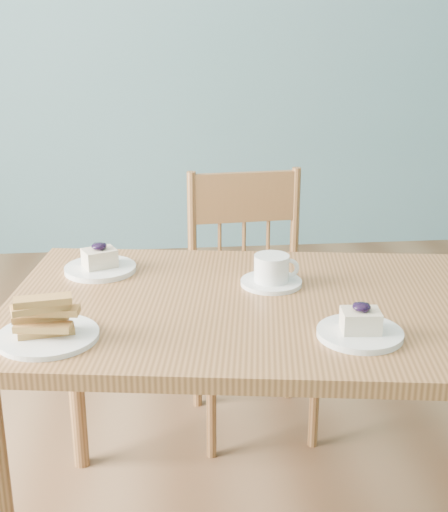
{
  "coord_description": "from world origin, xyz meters",
  "views": [
    {
      "loc": [
        -0.26,
        -1.4,
        1.31
      ],
      "look_at": [
        -0.1,
        0.13,
        0.77
      ],
      "focal_mm": 50.0,
      "sensor_mm": 36.0,
      "label": 1
    }
  ],
  "objects_px": {
    "cheesecake_plate_far": "(100,264)",
    "biscotti_plate": "(47,325)",
    "cheesecake_plate_near": "(360,328)",
    "dining_table": "(279,329)",
    "coffee_cup": "(272,272)",
    "dining_chair": "(251,302)"
  },
  "relations": [
    {
      "from": "coffee_cup",
      "to": "biscotti_plate",
      "type": "xyz_separation_m",
      "value": [
        -0.5,
        -0.25,
        -0.0
      ]
    },
    {
      "from": "coffee_cup",
      "to": "biscotti_plate",
      "type": "distance_m",
      "value": 0.56
    },
    {
      "from": "cheesecake_plate_near",
      "to": "biscotti_plate",
      "type": "bearing_deg",
      "value": 175.32
    },
    {
      "from": "dining_table",
      "to": "coffee_cup",
      "type": "xyz_separation_m",
      "value": [
        -0.0,
        0.11,
        0.1
      ]
    },
    {
      "from": "dining_table",
      "to": "cheesecake_plate_far",
      "type": "distance_m",
      "value": 0.5
    },
    {
      "from": "coffee_cup",
      "to": "biscotti_plate",
      "type": "height_order",
      "value": "biscotti_plate"
    },
    {
      "from": "biscotti_plate",
      "to": "dining_table",
      "type": "bearing_deg",
      "value": 15.71
    },
    {
      "from": "dining_table",
      "to": "coffee_cup",
      "type": "height_order",
      "value": "coffee_cup"
    },
    {
      "from": "dining_chair",
      "to": "biscotti_plate",
      "type": "distance_m",
      "value": 0.94
    },
    {
      "from": "cheesecake_plate_near",
      "to": "cheesecake_plate_far",
      "type": "bearing_deg",
      "value": 141.54
    },
    {
      "from": "cheesecake_plate_far",
      "to": "coffee_cup",
      "type": "bearing_deg",
      "value": -17.68
    },
    {
      "from": "cheesecake_plate_near",
      "to": "coffee_cup",
      "type": "bearing_deg",
      "value": 113.43
    },
    {
      "from": "dining_table",
      "to": "cheesecake_plate_far",
      "type": "xyz_separation_m",
      "value": [
        -0.42,
        0.25,
        0.09
      ]
    },
    {
      "from": "coffee_cup",
      "to": "cheesecake_plate_far",
      "type": "bearing_deg",
      "value": 168.79
    },
    {
      "from": "cheesecake_plate_far",
      "to": "biscotti_plate",
      "type": "height_order",
      "value": "biscotti_plate"
    },
    {
      "from": "dining_table",
      "to": "coffee_cup",
      "type": "bearing_deg",
      "value": 98.77
    },
    {
      "from": "cheesecake_plate_near",
      "to": "coffee_cup",
      "type": "relative_size",
      "value": 1.18
    },
    {
      "from": "cheesecake_plate_near",
      "to": "coffee_cup",
      "type": "height_order",
      "value": "same"
    },
    {
      "from": "dining_table",
      "to": "biscotti_plate",
      "type": "distance_m",
      "value": 0.53
    },
    {
      "from": "dining_chair",
      "to": "coffee_cup",
      "type": "distance_m",
      "value": 0.56
    },
    {
      "from": "dining_table",
      "to": "cheesecake_plate_near",
      "type": "distance_m",
      "value": 0.25
    },
    {
      "from": "dining_table",
      "to": "biscotti_plate",
      "type": "height_order",
      "value": "biscotti_plate"
    }
  ]
}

